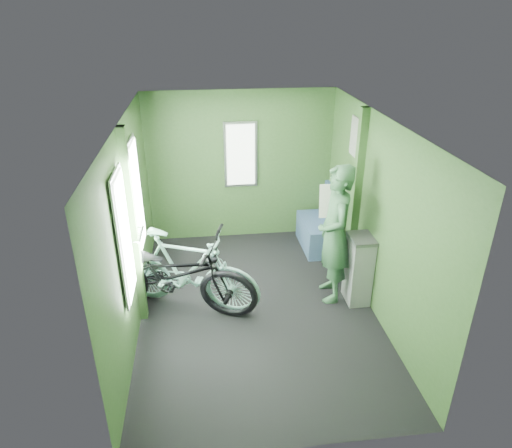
{
  "coord_description": "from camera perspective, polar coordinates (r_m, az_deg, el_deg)",
  "views": [
    {
      "loc": [
        -0.58,
        -4.58,
        3.38
      ],
      "look_at": [
        0.0,
        0.1,
        1.1
      ],
      "focal_mm": 32.0,
      "sensor_mm": 36.0,
      "label": 1
    }
  ],
  "objects": [
    {
      "name": "room",
      "position": [
        5.04,
        -0.33,
        3.12
      ],
      "size": [
        4.0,
        4.02,
        2.31
      ],
      "color": "black",
      "rests_on": "ground"
    },
    {
      "name": "bicycle_black",
      "position": [
        5.76,
        -10.06,
        -10.63
      ],
      "size": [
        2.26,
        1.58,
        1.2
      ],
      "primitive_type": "imported",
      "rotation": [
        0.0,
        -0.18,
        1.21
      ],
      "color": "black",
      "rests_on": "ground"
    },
    {
      "name": "waste_box",
      "position": [
        5.76,
        12.69,
        -5.53
      ],
      "size": [
        0.26,
        0.37,
        0.89
      ],
      "primitive_type": "cube",
      "color": "gray",
      "rests_on": "ground"
    },
    {
      "name": "bicycle_mint",
      "position": [
        5.77,
        -8.41,
        -10.36
      ],
      "size": [
        1.94,
        1.31,
        1.16
      ],
      "primitive_type": "imported",
      "rotation": [
        0.0,
        -0.15,
        1.18
      ],
      "color": "#84BFB5",
      "rests_on": "ground"
    },
    {
      "name": "bench_seat",
      "position": [
        7.0,
        7.98,
        -0.82
      ],
      "size": [
        0.5,
        0.88,
        0.92
      ],
      "rotation": [
        0.0,
        0.0,
        0.02
      ],
      "color": "navy",
      "rests_on": "ground"
    },
    {
      "name": "passenger",
      "position": [
        5.58,
        9.81,
        -1.28
      ],
      "size": [
        0.45,
        0.68,
        1.75
      ],
      "rotation": [
        0.0,
        0.0,
        -1.63
      ],
      "color": "#315A3A",
      "rests_on": "ground"
    }
  ]
}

